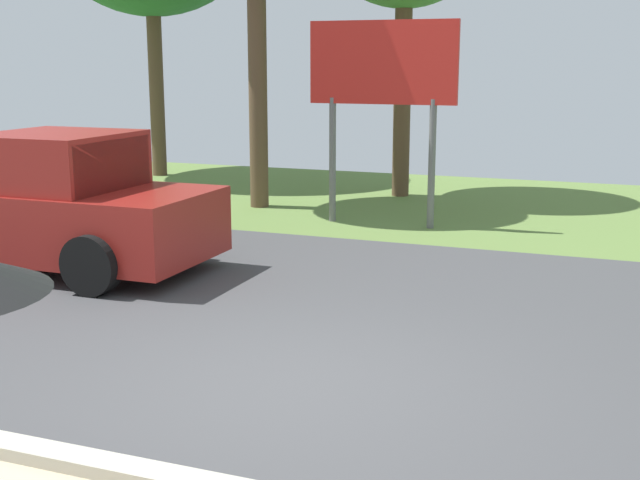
{
  "coord_description": "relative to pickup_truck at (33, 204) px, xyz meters",
  "views": [
    {
      "loc": [
        2.73,
        -6.44,
        2.82
      ],
      "look_at": [
        -0.12,
        1.0,
        1.1
      ],
      "focal_mm": 46.53,
      "sensor_mm": 36.0,
      "label": 1
    }
  ],
  "objects": [
    {
      "name": "ground_plane",
      "position": [
        5.08,
        0.18,
        -0.92
      ],
      "size": [
        40.0,
        22.0,
        0.2
      ],
      "color": "#424244"
    },
    {
      "name": "pickup_truck",
      "position": [
        0.0,
        0.0,
        0.0
      ],
      "size": [
        5.2,
        2.28,
        1.88
      ],
      "rotation": [
        0.0,
        0.0,
        -0.03
      ],
      "color": "maroon",
      "rests_on": "ground_plane"
    },
    {
      "name": "roadside_billboard",
      "position": [
        3.67,
        4.6,
        1.68
      ],
      "size": [
        2.6,
        0.12,
        3.5
      ],
      "color": "slate",
      "rests_on": "ground_plane"
    }
  ]
}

